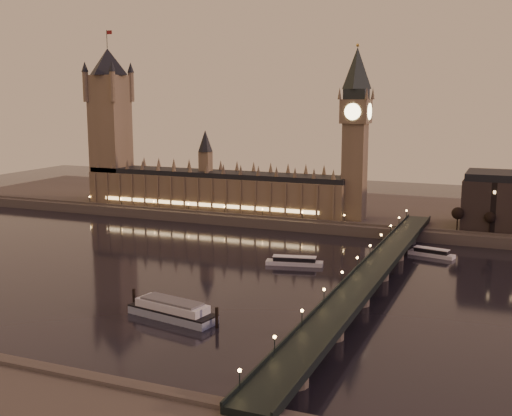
% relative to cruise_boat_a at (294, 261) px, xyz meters
% --- Properties ---
extents(ground, '(700.00, 700.00, 0.00)m').
position_rel_cruise_boat_a_xyz_m(ground, '(-48.89, -27.53, -1.92)').
color(ground, black).
rests_on(ground, ground).
extents(far_embankment, '(560.00, 130.00, 6.00)m').
position_rel_cruise_boat_a_xyz_m(far_embankment, '(-18.89, 137.47, 1.08)').
color(far_embankment, '#423D35').
rests_on(far_embankment, ground).
extents(palace_of_westminster, '(180.00, 26.62, 52.00)m').
position_rel_cruise_boat_a_xyz_m(palace_of_westminster, '(-89.02, 93.47, 19.79)').
color(palace_of_westminster, brown).
rests_on(palace_of_westminster, ground).
extents(victoria_tower, '(31.68, 31.68, 118.00)m').
position_rel_cruise_boat_a_xyz_m(victoria_tower, '(-168.89, 93.47, 63.87)').
color(victoria_tower, brown).
rests_on(victoria_tower, ground).
extents(big_ben, '(17.68, 17.68, 104.00)m').
position_rel_cruise_boat_a_xyz_m(big_ben, '(5.09, 93.46, 62.03)').
color(big_ben, brown).
rests_on(big_ben, ground).
extents(westminster_bridge, '(13.20, 260.00, 15.30)m').
position_rel_cruise_boat_a_xyz_m(westminster_bridge, '(42.72, -27.53, 3.60)').
color(westminster_bridge, black).
rests_on(westminster_bridge, ground).
extents(bare_tree_0, '(5.53, 5.53, 11.25)m').
position_rel_cruise_boat_a_xyz_m(bare_tree_0, '(67.53, 81.47, 12.46)').
color(bare_tree_0, black).
rests_on(bare_tree_0, ground).
extents(bare_tree_1, '(5.53, 5.53, 11.25)m').
position_rel_cruise_boat_a_xyz_m(bare_tree_1, '(83.15, 81.47, 12.46)').
color(bare_tree_1, black).
rests_on(bare_tree_1, ground).
extents(cruise_boat_a, '(27.90, 11.66, 4.36)m').
position_rel_cruise_boat_a_xyz_m(cruise_boat_a, '(0.00, 0.00, 0.00)').
color(cruise_boat_a, silver).
rests_on(cruise_boat_a, ground).
extents(cruise_boat_b, '(23.72, 10.65, 4.25)m').
position_rel_cruise_boat_a_xyz_m(cruise_boat_b, '(58.43, 42.73, -0.05)').
color(cruise_boat_b, silver).
rests_on(cruise_boat_b, ground).
extents(moored_barge, '(39.98, 16.27, 7.46)m').
position_rel_cruise_boat_a_xyz_m(moored_barge, '(-16.52, -87.68, 1.23)').
color(moored_barge, '#8898AD').
rests_on(moored_barge, ground).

